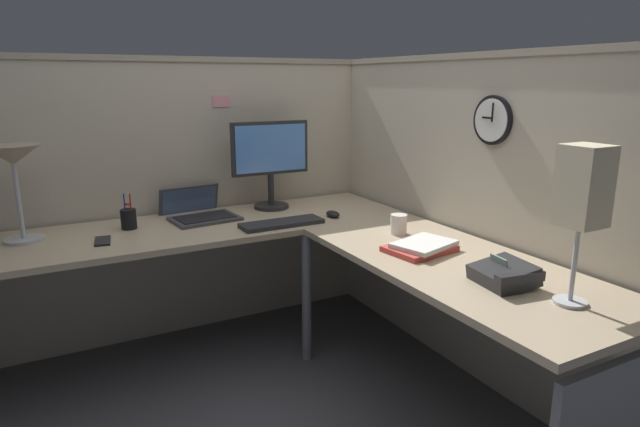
{
  "coord_description": "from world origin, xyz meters",
  "views": [
    {
      "loc": [
        -1.01,
        -2.17,
        1.46
      ],
      "look_at": [
        0.24,
        0.16,
        0.8
      ],
      "focal_mm": 30.05,
      "sensor_mm": 36.0,
      "label": 1
    }
  ],
  "objects_px": {
    "pen_cup": "(129,219)",
    "book_stack": "(421,247)",
    "monitor": "(270,158)",
    "wall_clock": "(493,120)",
    "laptop": "(198,212)",
    "office_phone": "(505,275)",
    "keyboard": "(282,223)",
    "coffee_mug": "(399,224)",
    "computer_mouse": "(333,214)",
    "desk_lamp_dome": "(13,163)",
    "desk_lamp_paper": "(583,191)",
    "cell_phone": "(103,241)"
  },
  "relations": [
    {
      "from": "wall_clock",
      "to": "book_stack",
      "type": "bearing_deg",
      "value": -177.28
    },
    {
      "from": "monitor",
      "to": "computer_mouse",
      "type": "height_order",
      "value": "monitor"
    },
    {
      "from": "desk_lamp_dome",
      "to": "wall_clock",
      "type": "relative_size",
      "value": 2.02
    },
    {
      "from": "laptop",
      "to": "pen_cup",
      "type": "height_order",
      "value": "pen_cup"
    },
    {
      "from": "office_phone",
      "to": "desk_lamp_paper",
      "type": "height_order",
      "value": "desk_lamp_paper"
    },
    {
      "from": "desk_lamp_dome",
      "to": "cell_phone",
      "type": "distance_m",
      "value": 0.51
    },
    {
      "from": "monitor",
      "to": "desk_lamp_paper",
      "type": "relative_size",
      "value": 0.94
    },
    {
      "from": "keyboard",
      "to": "coffee_mug",
      "type": "relative_size",
      "value": 4.48
    },
    {
      "from": "monitor",
      "to": "desk_lamp_paper",
      "type": "height_order",
      "value": "desk_lamp_paper"
    },
    {
      "from": "cell_phone",
      "to": "coffee_mug",
      "type": "distance_m",
      "value": 1.39
    },
    {
      "from": "office_phone",
      "to": "wall_clock",
      "type": "distance_m",
      "value": 0.79
    },
    {
      "from": "laptop",
      "to": "office_phone",
      "type": "bearing_deg",
      "value": -65.14
    },
    {
      "from": "computer_mouse",
      "to": "wall_clock",
      "type": "distance_m",
      "value": 0.97
    },
    {
      "from": "pen_cup",
      "to": "book_stack",
      "type": "height_order",
      "value": "pen_cup"
    },
    {
      "from": "office_phone",
      "to": "book_stack",
      "type": "distance_m",
      "value": 0.45
    },
    {
      "from": "keyboard",
      "to": "coffee_mug",
      "type": "bearing_deg",
      "value": -43.83
    },
    {
      "from": "computer_mouse",
      "to": "book_stack",
      "type": "xyz_separation_m",
      "value": [
        0.04,
        -0.71,
        0.0
      ]
    },
    {
      "from": "laptop",
      "to": "computer_mouse",
      "type": "height_order",
      "value": "laptop"
    },
    {
      "from": "laptop",
      "to": "coffee_mug",
      "type": "xyz_separation_m",
      "value": [
        0.76,
        -0.79,
        0.02
      ]
    },
    {
      "from": "desk_lamp_dome",
      "to": "desk_lamp_paper",
      "type": "xyz_separation_m",
      "value": [
        1.61,
        -1.67,
        0.02
      ]
    },
    {
      "from": "desk_lamp_dome",
      "to": "pen_cup",
      "type": "height_order",
      "value": "desk_lamp_dome"
    },
    {
      "from": "monitor",
      "to": "wall_clock",
      "type": "xyz_separation_m",
      "value": [
        0.64,
        -1.04,
        0.26
      ]
    },
    {
      "from": "monitor",
      "to": "pen_cup",
      "type": "distance_m",
      "value": 0.84
    },
    {
      "from": "laptop",
      "to": "desk_lamp_paper",
      "type": "xyz_separation_m",
      "value": [
        0.77,
        -1.74,
        0.36
      ]
    },
    {
      "from": "computer_mouse",
      "to": "cell_phone",
      "type": "distance_m",
      "value": 1.17
    },
    {
      "from": "monitor",
      "to": "desk_lamp_paper",
      "type": "bearing_deg",
      "value": -79.09
    },
    {
      "from": "laptop",
      "to": "computer_mouse",
      "type": "relative_size",
      "value": 4.0
    },
    {
      "from": "keyboard",
      "to": "desk_lamp_paper",
      "type": "relative_size",
      "value": 0.81
    },
    {
      "from": "book_stack",
      "to": "wall_clock",
      "type": "bearing_deg",
      "value": 2.72
    },
    {
      "from": "keyboard",
      "to": "desk_lamp_paper",
      "type": "distance_m",
      "value": 1.48
    },
    {
      "from": "cell_phone",
      "to": "coffee_mug",
      "type": "relative_size",
      "value": 1.5
    },
    {
      "from": "keyboard",
      "to": "cell_phone",
      "type": "relative_size",
      "value": 2.99
    },
    {
      "from": "monitor",
      "to": "desk_lamp_dome",
      "type": "xyz_separation_m",
      "value": [
        -1.27,
        -0.07,
        0.07
      ]
    },
    {
      "from": "keyboard",
      "to": "computer_mouse",
      "type": "distance_m",
      "value": 0.32
    },
    {
      "from": "computer_mouse",
      "to": "book_stack",
      "type": "relative_size",
      "value": 0.33
    },
    {
      "from": "computer_mouse",
      "to": "office_phone",
      "type": "height_order",
      "value": "office_phone"
    },
    {
      "from": "desk_lamp_dome",
      "to": "pen_cup",
      "type": "distance_m",
      "value": 0.56
    },
    {
      "from": "coffee_mug",
      "to": "wall_clock",
      "type": "distance_m",
      "value": 0.64
    },
    {
      "from": "monitor",
      "to": "desk_lamp_dome",
      "type": "height_order",
      "value": "monitor"
    },
    {
      "from": "desk_lamp_dome",
      "to": "desk_lamp_paper",
      "type": "relative_size",
      "value": 0.84
    },
    {
      "from": "pen_cup",
      "to": "wall_clock",
      "type": "distance_m",
      "value": 1.81
    },
    {
      "from": "monitor",
      "to": "desk_lamp_dome",
      "type": "bearing_deg",
      "value": -176.93
    },
    {
      "from": "desk_lamp_dome",
      "to": "pen_cup",
      "type": "bearing_deg",
      "value": -0.93
    },
    {
      "from": "pen_cup",
      "to": "desk_lamp_paper",
      "type": "relative_size",
      "value": 0.34
    },
    {
      "from": "monitor",
      "to": "computer_mouse",
      "type": "xyz_separation_m",
      "value": [
        0.21,
        -0.35,
        -0.28
      ]
    },
    {
      "from": "book_stack",
      "to": "coffee_mug",
      "type": "relative_size",
      "value": 3.33
    },
    {
      "from": "keyboard",
      "to": "book_stack",
      "type": "relative_size",
      "value": 1.35
    },
    {
      "from": "pen_cup",
      "to": "wall_clock",
      "type": "bearing_deg",
      "value": -33.72
    },
    {
      "from": "computer_mouse",
      "to": "desk_lamp_dome",
      "type": "height_order",
      "value": "desk_lamp_dome"
    },
    {
      "from": "desk_lamp_paper",
      "to": "wall_clock",
      "type": "height_order",
      "value": "wall_clock"
    }
  ]
}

